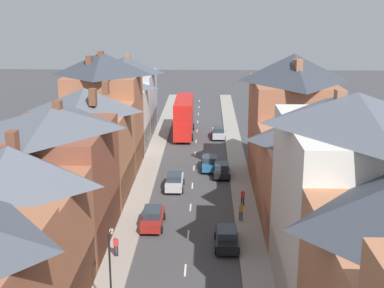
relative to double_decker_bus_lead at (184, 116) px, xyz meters
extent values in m
cube|color=gray|center=(-3.29, -19.27, -2.75)|extent=(2.20, 104.00, 0.14)
cube|color=gray|center=(6.91, -19.27, -2.75)|extent=(2.20, 104.00, 0.14)
cube|color=silver|center=(1.81, -39.27, -2.81)|extent=(0.14, 1.80, 0.01)
cube|color=silver|center=(1.81, -33.27, -2.81)|extent=(0.14, 1.80, 0.01)
cube|color=silver|center=(1.81, -27.27, -2.81)|extent=(0.14, 1.80, 0.01)
cube|color=silver|center=(1.81, -21.27, -2.81)|extent=(0.14, 1.80, 0.01)
cube|color=silver|center=(1.81, -15.27, -2.81)|extent=(0.14, 1.80, 0.01)
cube|color=silver|center=(1.81, -9.27, -2.81)|extent=(0.14, 1.80, 0.01)
cube|color=silver|center=(1.81, -3.27, -2.81)|extent=(0.14, 1.80, 0.01)
cube|color=silver|center=(1.81, 2.73, -2.81)|extent=(0.14, 1.80, 0.01)
cube|color=silver|center=(1.81, 8.73, -2.81)|extent=(0.14, 1.80, 0.01)
cube|color=silver|center=(1.81, 14.73, -2.81)|extent=(0.14, 1.80, 0.01)
cube|color=silver|center=(1.81, 20.73, -2.81)|extent=(0.14, 1.80, 0.01)
cube|color=silver|center=(1.81, 26.73, -2.81)|extent=(0.14, 1.80, 0.01)
cube|color=#A36042|center=(-8.39, -44.18, 1.23)|extent=(8.00, 8.15, 8.10)
cube|color=black|center=(-4.45, -44.18, -1.22)|extent=(0.12, 7.49, 3.20)
pyramid|color=#565B66|center=(-8.39, -44.18, 6.52)|extent=(8.00, 8.15, 2.48)
cube|color=brown|center=(-8.91, -41.93, 7.31)|extent=(0.60, 0.90, 1.58)
cube|color=brown|center=(-8.39, -34.73, 1.90)|extent=(8.00, 10.75, 9.42)
cube|color=#1E5133|center=(-4.45, -34.73, -1.22)|extent=(0.12, 9.89, 3.20)
pyramid|color=#565B66|center=(-8.39, -34.73, 7.42)|extent=(8.00, 10.75, 1.63)
cube|color=brown|center=(-8.03, -34.58, 8.04)|extent=(0.60, 0.90, 1.23)
cube|color=#B2704C|center=(-8.39, -24.08, 1.41)|extent=(8.00, 10.55, 8.46)
cube|color=navy|center=(-4.45, -24.08, -1.22)|extent=(0.12, 9.71, 3.20)
pyramid|color=#565B66|center=(-8.39, -24.08, 6.78)|extent=(8.00, 10.55, 2.28)
cube|color=brown|center=(-6.95, -20.92, 7.42)|extent=(0.60, 0.90, 1.29)
cube|color=brown|center=(-7.04, -26.65, 7.52)|extent=(0.60, 0.90, 1.49)
cube|color=#A36042|center=(-8.39, -14.95, 2.53)|extent=(8.00, 7.70, 10.70)
cube|color=black|center=(-4.45, -14.95, -1.22)|extent=(0.12, 7.08, 3.20)
pyramid|color=#383D47|center=(-8.39, -14.95, 9.14)|extent=(8.00, 7.70, 2.51)
cube|color=brown|center=(-8.47, -15.07, 9.83)|extent=(0.60, 0.90, 1.37)
cube|color=brown|center=(-9.61, -15.91, 9.63)|extent=(0.60, 0.90, 0.96)
cube|color=beige|center=(-8.39, -7.47, 1.17)|extent=(8.00, 7.27, 7.97)
cube|color=olive|center=(-4.45, -7.47, -1.22)|extent=(0.12, 6.69, 3.20)
pyramid|color=#565B66|center=(-8.39, -7.47, 6.05)|extent=(8.00, 7.27, 1.80)
cube|color=brown|center=(-7.66, -6.68, 6.74)|extent=(0.60, 0.90, 1.37)
cube|color=brown|center=(-7.98, -7.92, 6.81)|extent=(0.60, 0.90, 1.51)
cube|color=#ADB2B7|center=(-8.39, 1.39, 1.55)|extent=(8.00, 10.45, 8.73)
cube|color=black|center=(-4.45, 1.39, -1.22)|extent=(0.12, 9.61, 3.20)
pyramid|color=#474C56|center=(-8.39, 1.39, 7.06)|extent=(8.00, 10.45, 2.30)
cube|color=#99664C|center=(-7.96, 1.70, 7.80)|extent=(0.60, 0.90, 1.47)
cube|color=silver|center=(12.01, -43.25, 3.10)|extent=(8.00, 11.74, 11.84)
cube|color=olive|center=(8.07, -43.25, -1.22)|extent=(0.12, 10.80, 3.20)
pyramid|color=#565B66|center=(12.01, -43.25, 9.95)|extent=(8.00, 11.74, 1.87)
cube|color=#99664C|center=(11.15, -42.67, 10.44)|extent=(0.60, 0.90, 0.97)
cube|color=#B2704C|center=(12.01, -31.40, 1.02)|extent=(8.00, 11.98, 7.67)
cube|color=navy|center=(8.07, -31.40, -1.22)|extent=(0.12, 11.02, 3.20)
pyramid|color=#474C56|center=(12.01, -31.40, 5.77)|extent=(8.00, 11.98, 1.82)
cube|color=#99664C|center=(13.52, -33.91, 6.33)|extent=(0.60, 0.90, 1.14)
cube|color=#A36042|center=(12.01, -19.73, 2.60)|extent=(8.00, 11.36, 10.84)
cube|color=black|center=(8.07, -19.73, -1.22)|extent=(0.12, 10.45, 3.20)
pyramid|color=#383D47|center=(12.01, -19.73, 9.40)|extent=(8.00, 11.36, 2.76)
cube|color=#99664C|center=(11.89, -21.84, 9.92)|extent=(0.60, 0.90, 1.04)
cube|color=#99664C|center=(12.00, -22.83, 9.97)|extent=(0.60, 0.90, 1.14)
cube|color=red|center=(0.01, -0.02, -1.17)|extent=(2.44, 10.80, 2.50)
cube|color=red|center=(0.01, -0.02, 1.23)|extent=(2.44, 10.58, 2.30)
cube|color=red|center=(0.01, -0.02, 2.43)|extent=(2.39, 10.37, 0.10)
cube|color=#28333D|center=(0.01, 5.33, -0.97)|extent=(2.20, 0.10, 1.20)
cube|color=#28333D|center=(0.01, 5.33, 1.33)|extent=(2.20, 0.10, 1.10)
cube|color=#28333D|center=(-1.18, -0.02, -0.92)|extent=(0.06, 9.18, 0.90)
cube|color=#28333D|center=(-1.18, -0.02, 1.33)|extent=(0.06, 9.18, 0.90)
cube|color=yellow|center=(0.01, 5.33, 2.13)|extent=(1.34, 0.08, 0.32)
cylinder|color=black|center=(-1.21, 3.32, -2.32)|extent=(0.30, 1.00, 1.00)
cylinder|color=black|center=(1.23, 3.32, -2.32)|extent=(0.30, 1.00, 1.00)
cylinder|color=black|center=(-1.21, -2.99, -2.32)|extent=(0.30, 1.00, 1.00)
cylinder|color=black|center=(1.23, -2.99, -2.32)|extent=(0.30, 1.00, 1.00)
cube|color=#B7BABF|center=(4.91, -1.29, -2.17)|extent=(1.70, 4.50, 0.67)
cube|color=#28333D|center=(4.91, -1.52, -1.53)|extent=(1.46, 2.25, 0.60)
cylinder|color=black|center=(4.06, 0.10, -2.51)|extent=(0.20, 0.62, 0.62)
cylinder|color=black|center=(5.76, 0.10, -2.51)|extent=(0.20, 0.62, 0.62)
cylinder|color=black|center=(4.06, -2.69, -2.51)|extent=(0.20, 0.62, 0.62)
cylinder|color=black|center=(5.76, -2.69, -2.51)|extent=(0.20, 0.62, 0.62)
cube|color=#236093|center=(3.61, -15.68, -2.14)|extent=(1.70, 4.36, 0.74)
cube|color=#28333D|center=(3.61, -15.89, -1.47)|extent=(1.46, 2.18, 0.60)
cylinder|color=black|center=(2.76, -14.32, -2.51)|extent=(0.20, 0.62, 0.62)
cylinder|color=black|center=(4.46, -14.32, -2.51)|extent=(0.20, 0.62, 0.62)
cylinder|color=black|center=(2.76, -17.03, -2.51)|extent=(0.20, 0.62, 0.62)
cylinder|color=black|center=(4.46, -17.03, -2.51)|extent=(0.20, 0.62, 0.62)
cube|color=maroon|center=(-1.29, -31.62, -2.11)|extent=(1.70, 4.56, 0.78)
cube|color=#28333D|center=(-1.29, -31.85, -1.42)|extent=(1.46, 2.28, 0.60)
cylinder|color=black|center=(-2.14, -30.21, -2.51)|extent=(0.20, 0.62, 0.62)
cylinder|color=black|center=(-0.44, -30.21, -2.51)|extent=(0.20, 0.62, 0.62)
cylinder|color=black|center=(-2.14, -33.04, -2.51)|extent=(0.20, 0.62, 0.62)
cylinder|color=black|center=(-0.44, -33.04, -2.51)|extent=(0.20, 0.62, 0.62)
cube|color=black|center=(4.91, -35.41, -2.14)|extent=(1.70, 4.29, 0.74)
cube|color=#28333D|center=(4.91, -35.62, -1.46)|extent=(1.46, 2.15, 0.60)
cylinder|color=black|center=(4.06, -34.08, -2.51)|extent=(0.20, 0.62, 0.62)
cylinder|color=black|center=(5.76, -34.08, -2.51)|extent=(0.20, 0.62, 0.62)
cylinder|color=black|center=(4.06, -36.74, -2.51)|extent=(0.20, 0.62, 0.62)
cylinder|color=black|center=(5.76, -36.74, -2.51)|extent=(0.20, 0.62, 0.62)
cube|color=#B7BABF|center=(0.01, -22.20, -2.13)|extent=(1.70, 4.36, 0.75)
cube|color=#28333D|center=(0.01, -22.41, -1.45)|extent=(1.46, 2.18, 0.60)
cylinder|color=black|center=(-0.84, -20.84, -2.51)|extent=(0.20, 0.62, 0.62)
cylinder|color=black|center=(0.86, -20.84, -2.51)|extent=(0.20, 0.62, 0.62)
cylinder|color=black|center=(-0.84, -23.55, -2.51)|extent=(0.20, 0.62, 0.62)
cylinder|color=black|center=(0.86, -23.55, -2.51)|extent=(0.20, 0.62, 0.62)
cube|color=black|center=(4.91, -18.17, -2.17)|extent=(1.70, 3.87, 0.67)
cube|color=#28333D|center=(4.91, -18.36, -1.53)|extent=(1.46, 1.94, 0.60)
cylinder|color=black|center=(4.06, -16.97, -2.51)|extent=(0.20, 0.62, 0.62)
cylinder|color=black|center=(5.76, -16.97, -2.51)|extent=(0.20, 0.62, 0.62)
cylinder|color=black|center=(4.06, -19.37, -2.51)|extent=(0.20, 0.62, 0.62)
cylinder|color=black|center=(5.76, -19.37, -2.51)|extent=(0.20, 0.62, 0.62)
cylinder|color=#23232D|center=(-3.56, -37.50, -2.26)|extent=(0.14, 0.14, 0.84)
cylinder|color=#23232D|center=(-3.38, -37.50, -2.26)|extent=(0.14, 0.14, 0.84)
cube|color=red|center=(-3.47, -37.50, -1.57)|extent=(0.36, 0.22, 0.54)
sphere|color=#9E7051|center=(-3.47, -37.50, -1.18)|extent=(0.22, 0.22, 0.22)
cylinder|color=#3D4256|center=(6.23, -30.51, -2.26)|extent=(0.14, 0.14, 0.84)
cylinder|color=#3D4256|center=(6.41, -30.51, -2.26)|extent=(0.14, 0.14, 0.84)
cube|color=gold|center=(6.32, -30.51, -1.57)|extent=(0.36, 0.22, 0.54)
sphere|color=#9E7051|center=(6.32, -30.51, -1.18)|extent=(0.22, 0.22, 0.22)
cylinder|color=#23232D|center=(6.60, -27.03, -2.26)|extent=(0.14, 0.14, 0.84)
cylinder|color=#23232D|center=(6.78, -27.03, -2.26)|extent=(0.14, 0.14, 0.84)
cube|color=red|center=(6.69, -27.03, -1.57)|extent=(0.36, 0.22, 0.54)
sphere|color=beige|center=(6.69, -27.03, -1.18)|extent=(0.22, 0.22, 0.22)
cylinder|color=black|center=(-2.44, -45.27, -0.07)|extent=(0.12, 0.12, 5.50)
cylinder|color=black|center=(-2.44, -44.82, 2.58)|extent=(0.08, 0.90, 0.08)
cube|color=beige|center=(-2.44, -44.37, 2.50)|extent=(0.20, 0.32, 0.20)
camera|label=1|loc=(3.31, -73.97, 16.10)|focal=50.00mm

